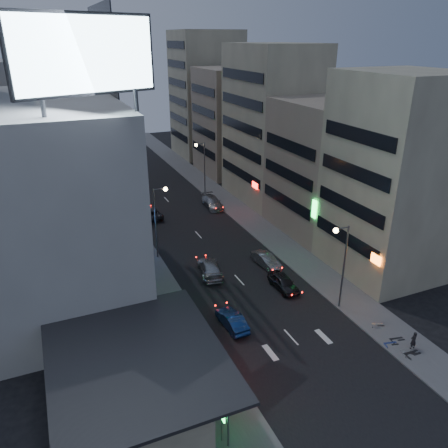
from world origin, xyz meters
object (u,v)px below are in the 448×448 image
parked_car_left (151,213)px  person (413,340)px  scooter_black_b (403,331)px  parked_car_right_mid (266,260)px  road_car_blue (232,320)px  road_car_silver (210,268)px  scooter_silver_b (384,318)px  scooter_black_a (417,343)px  scooter_silver_a (418,344)px  parked_car_right_near (283,282)px  parked_car_right_far (212,202)px  scooter_blue (397,336)px

parked_car_left → person: person is taller
person → scooter_black_b: (0.35, 1.44, -0.24)m
parked_car_right_mid → road_car_blue: (-7.80, -8.34, -0.02)m
road_car_silver → road_car_blue: bearing=91.1°
person → scooter_silver_b: person is taller
scooter_black_a → scooter_silver_a: bearing=-178.5°
parked_car_right_near → road_car_blue: 8.00m
person → scooter_silver_a: 0.41m
parked_car_left → road_car_silver: (1.63, -17.57, 0.09)m
scooter_silver_b → scooter_silver_a: bearing=-155.4°
scooter_black_a → road_car_silver: bearing=32.5°
road_car_silver → person: 20.22m
road_car_silver → parked_car_left: bearing=-73.7°
scooter_black_b → person: bearing=177.7°
parked_car_right_far → scooter_blue: (2.21, -34.21, -0.13)m
scooter_silver_b → road_car_blue: bearing=92.8°
scooter_black_b → scooter_silver_b: bearing=14.9°
parked_car_right_far → scooter_silver_a: bearing=-82.6°
person → scooter_silver_b: (0.21, 3.49, -0.27)m
parked_car_right_mid → parked_car_left: bearing=107.3°
road_car_silver → person: person is taller
parked_car_left → scooter_black_b: size_ratio=2.75×
scooter_silver_a → parked_car_right_near: bearing=41.4°
parked_car_right_near → scooter_black_a: (4.90, -12.17, 0.01)m
parked_car_left → parked_car_right_far: 9.15m
parked_car_right_mid → person: (4.04, -16.67, 0.21)m
scooter_black_a → scooter_silver_b: size_ratio=1.18×
scooter_black_a → scooter_silver_b: 3.74m
road_car_blue → parked_car_right_far: bearing=-110.7°
road_car_blue → scooter_silver_b: 12.99m
scooter_black_b → parked_car_left: bearing=31.2°
person → parked_car_right_mid: bearing=-74.1°
parked_car_right_mid → scooter_silver_b: bearing=-78.0°
road_car_silver → scooter_silver_b: bearing=137.9°
scooter_blue → scooter_silver_b: scooter_blue is taller
parked_car_right_near → parked_car_right_far: (1.96, 23.45, 0.06)m
parked_car_right_mid → scooter_black_a: bearing=-81.8°
parked_car_right_near → scooter_blue: 11.54m
person → scooter_black_a: (0.20, -0.25, -0.18)m
parked_car_right_near → scooter_black_a: bearing=-68.5°
scooter_black_a → person: bearing=41.5°
person → scooter_silver_a: bearing=126.3°
parked_car_right_far → scooter_black_b: size_ratio=3.06×
parked_car_right_near → parked_car_right_mid: (0.66, 4.74, -0.02)m
scooter_silver_a → scooter_silver_b: (0.01, 3.79, -0.07)m
parked_car_right_far → scooter_silver_b: size_ratio=3.20×
parked_car_right_near → person: bearing=-68.9°
parked_car_right_near → scooter_silver_a: parked_car_right_near is taller
parked_car_right_mid → parked_car_right_far: size_ratio=0.79×
parked_car_right_near → person: size_ratio=2.69×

